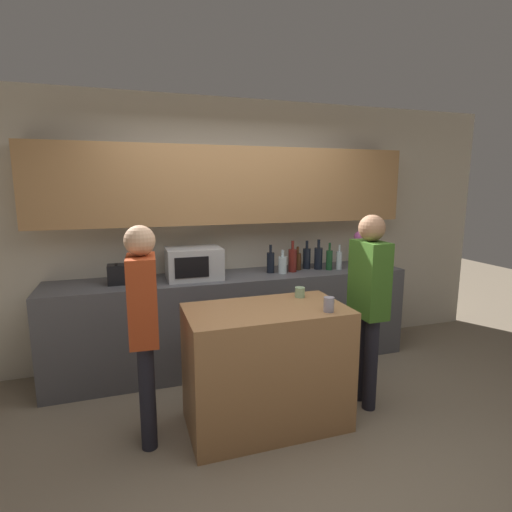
% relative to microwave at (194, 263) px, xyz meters
% --- Properties ---
extents(ground_plane, '(14.00, 14.00, 0.00)m').
position_rel_microwave_xyz_m(ground_plane, '(0.41, -1.38, -1.09)').
color(ground_plane, '#7F705B').
extents(back_wall, '(6.40, 0.40, 2.70)m').
position_rel_microwave_xyz_m(back_wall, '(0.41, 0.28, 0.45)').
color(back_wall, beige).
rests_on(back_wall, ground_plane).
extents(back_counter, '(3.60, 0.62, 0.94)m').
position_rel_microwave_xyz_m(back_counter, '(0.41, 0.01, -0.62)').
color(back_counter, '#4C4C51').
rests_on(back_counter, ground_plane).
extents(kitchen_island, '(1.20, 0.66, 0.93)m').
position_rel_microwave_xyz_m(kitchen_island, '(0.35, -1.09, -0.62)').
color(kitchen_island, '#996B42').
rests_on(kitchen_island, ground_plane).
extents(microwave, '(0.52, 0.39, 0.30)m').
position_rel_microwave_xyz_m(microwave, '(0.00, 0.00, 0.00)').
color(microwave, '#B7BABC').
rests_on(microwave, back_counter).
extents(toaster, '(0.26, 0.16, 0.18)m').
position_rel_microwave_xyz_m(toaster, '(-0.66, 0.00, -0.06)').
color(toaster, black).
rests_on(toaster, back_counter).
extents(potted_plant, '(0.14, 0.14, 0.40)m').
position_rel_microwave_xyz_m(potted_plant, '(1.83, 0.00, 0.05)').
color(potted_plant, brown).
rests_on(potted_plant, back_counter).
extents(bottle_0, '(0.08, 0.08, 0.29)m').
position_rel_microwave_xyz_m(bottle_0, '(0.79, 0.01, -0.04)').
color(bottle_0, black).
rests_on(bottle_0, back_counter).
extents(bottle_1, '(0.09, 0.09, 0.24)m').
position_rel_microwave_xyz_m(bottle_1, '(0.90, -0.06, -0.06)').
color(bottle_1, silver).
rests_on(bottle_1, back_counter).
extents(bottle_2, '(0.09, 0.09, 0.33)m').
position_rel_microwave_xyz_m(bottle_2, '(1.03, -0.01, -0.03)').
color(bottle_2, maroon).
rests_on(bottle_2, back_counter).
extents(bottle_3, '(0.08, 0.08, 0.25)m').
position_rel_microwave_xyz_m(bottle_3, '(1.12, 0.06, -0.05)').
color(bottle_3, '#472814').
rests_on(bottle_3, back_counter).
extents(bottle_4, '(0.08, 0.08, 0.30)m').
position_rel_microwave_xyz_m(bottle_4, '(1.23, 0.08, -0.03)').
color(bottle_4, black).
rests_on(bottle_4, back_counter).
extents(bottle_5, '(0.09, 0.09, 0.32)m').
position_rel_microwave_xyz_m(bottle_5, '(1.34, 0.02, -0.03)').
color(bottle_5, black).
rests_on(bottle_5, back_counter).
extents(bottle_6, '(0.07, 0.07, 0.29)m').
position_rel_microwave_xyz_m(bottle_6, '(1.44, -0.05, -0.04)').
color(bottle_6, '#194723').
rests_on(bottle_6, back_counter).
extents(bottle_7, '(0.06, 0.06, 0.27)m').
position_rel_microwave_xyz_m(bottle_7, '(1.55, -0.06, -0.05)').
color(bottle_7, silver).
rests_on(bottle_7, back_counter).
extents(cup_0, '(0.08, 0.08, 0.11)m').
position_rel_microwave_xyz_m(cup_0, '(0.75, -1.31, -0.10)').
color(cup_0, '#8D8B9E').
rests_on(cup_0, kitchen_island).
extents(cup_1, '(0.08, 0.08, 0.08)m').
position_rel_microwave_xyz_m(cup_1, '(0.71, -0.90, -0.12)').
color(cup_1, '#8EB286').
rests_on(cup_1, kitchen_island).
extents(person_left, '(0.21, 0.34, 1.60)m').
position_rel_microwave_xyz_m(person_left, '(1.23, -1.08, -0.14)').
color(person_left, black).
rests_on(person_left, ground_plane).
extents(person_center, '(0.21, 0.35, 1.57)m').
position_rel_microwave_xyz_m(person_center, '(-0.52, -1.03, -0.16)').
color(person_center, black).
rests_on(person_center, ground_plane).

